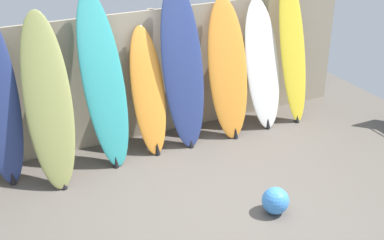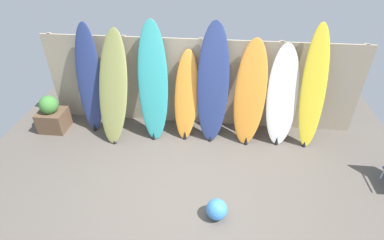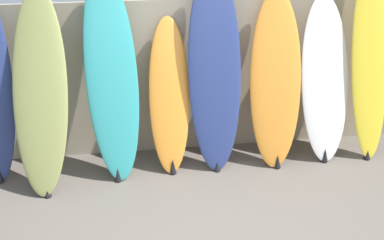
{
  "view_description": "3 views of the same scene",
  "coord_description": "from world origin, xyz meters",
  "px_view_note": "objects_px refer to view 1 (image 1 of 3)",
  "views": [
    {
      "loc": [
        -2.55,
        -4.45,
        3.54
      ],
      "look_at": [
        -0.17,
        0.45,
        0.91
      ],
      "focal_mm": 50.0,
      "sensor_mm": 36.0,
      "label": 1
    },
    {
      "loc": [
        0.38,
        -3.24,
        3.61
      ],
      "look_at": [
        -0.01,
        0.61,
        0.98
      ],
      "focal_mm": 28.0,
      "sensor_mm": 36.0,
      "label": 2
    },
    {
      "loc": [
        -0.79,
        -3.74,
        3.0
      ],
      "look_at": [
        -0.11,
        0.77,
        0.92
      ],
      "focal_mm": 50.0,
      "sensor_mm": 36.0,
      "label": 3
    }
  ],
  "objects_px": {
    "surfboard_olive_1": "(48,101)",
    "surfboard_orange_3": "(148,92)",
    "surfboard_navy_4": "(183,67)",
    "surfboard_orange_5": "(228,69)",
    "beach_ball": "(275,201)",
    "surfboard_yellow_7": "(293,48)",
    "surfboard_teal_2": "(103,82)",
    "surfboard_white_6": "(263,65)"
  },
  "relations": [
    {
      "from": "beach_ball",
      "to": "surfboard_navy_4",
      "type": "bearing_deg",
      "value": 95.13
    },
    {
      "from": "beach_ball",
      "to": "surfboard_teal_2",
      "type": "bearing_deg",
      "value": 122.67
    },
    {
      "from": "surfboard_teal_2",
      "to": "surfboard_navy_4",
      "type": "height_order",
      "value": "surfboard_navy_4"
    },
    {
      "from": "surfboard_olive_1",
      "to": "beach_ball",
      "type": "relative_size",
      "value": 6.6
    },
    {
      "from": "surfboard_orange_5",
      "to": "beach_ball",
      "type": "bearing_deg",
      "value": -104.02
    },
    {
      "from": "surfboard_orange_5",
      "to": "surfboard_navy_4",
      "type": "bearing_deg",
      "value": 179.31
    },
    {
      "from": "surfboard_navy_4",
      "to": "beach_ball",
      "type": "distance_m",
      "value": 2.24
    },
    {
      "from": "surfboard_orange_5",
      "to": "surfboard_white_6",
      "type": "bearing_deg",
      "value": 1.11
    },
    {
      "from": "surfboard_orange_3",
      "to": "surfboard_orange_5",
      "type": "relative_size",
      "value": 0.86
    },
    {
      "from": "surfboard_orange_3",
      "to": "surfboard_orange_5",
      "type": "xyz_separation_m",
      "value": [
        1.18,
        -0.03,
        0.14
      ]
    },
    {
      "from": "surfboard_olive_1",
      "to": "beach_ball",
      "type": "height_order",
      "value": "surfboard_olive_1"
    },
    {
      "from": "surfboard_orange_3",
      "to": "surfboard_navy_4",
      "type": "xyz_separation_m",
      "value": [
        0.5,
        -0.02,
        0.28
      ]
    },
    {
      "from": "surfboard_olive_1",
      "to": "surfboard_orange_5",
      "type": "xyz_separation_m",
      "value": [
        2.51,
        0.15,
        -0.06
      ]
    },
    {
      "from": "surfboard_olive_1",
      "to": "surfboard_orange_3",
      "type": "bearing_deg",
      "value": 7.66
    },
    {
      "from": "surfboard_orange_3",
      "to": "surfboard_navy_4",
      "type": "bearing_deg",
      "value": -2.52
    },
    {
      "from": "surfboard_orange_3",
      "to": "surfboard_white_6",
      "type": "relative_size",
      "value": 0.89
    },
    {
      "from": "surfboard_white_6",
      "to": "surfboard_yellow_7",
      "type": "xyz_separation_m",
      "value": [
        0.51,
        0.01,
        0.18
      ]
    },
    {
      "from": "surfboard_teal_2",
      "to": "surfboard_orange_3",
      "type": "bearing_deg",
      "value": 4.29
    },
    {
      "from": "surfboard_orange_3",
      "to": "surfboard_white_6",
      "type": "bearing_deg",
      "value": -0.62
    },
    {
      "from": "surfboard_navy_4",
      "to": "surfboard_orange_5",
      "type": "height_order",
      "value": "surfboard_navy_4"
    },
    {
      "from": "surfboard_olive_1",
      "to": "surfboard_white_6",
      "type": "bearing_deg",
      "value": 2.96
    },
    {
      "from": "surfboard_teal_2",
      "to": "surfboard_orange_5",
      "type": "xyz_separation_m",
      "value": [
        1.78,
        0.02,
        -0.13
      ]
    },
    {
      "from": "surfboard_olive_1",
      "to": "surfboard_yellow_7",
      "type": "xyz_separation_m",
      "value": [
        3.6,
        0.17,
        0.08
      ]
    },
    {
      "from": "surfboard_orange_3",
      "to": "surfboard_navy_4",
      "type": "distance_m",
      "value": 0.57
    },
    {
      "from": "surfboard_olive_1",
      "to": "surfboard_orange_3",
      "type": "distance_m",
      "value": 1.35
    },
    {
      "from": "surfboard_yellow_7",
      "to": "surfboard_olive_1",
      "type": "bearing_deg",
      "value": -177.31
    },
    {
      "from": "surfboard_navy_4",
      "to": "surfboard_yellow_7",
      "type": "height_order",
      "value": "surfboard_yellow_7"
    },
    {
      "from": "surfboard_teal_2",
      "to": "surfboard_orange_3",
      "type": "height_order",
      "value": "surfboard_teal_2"
    },
    {
      "from": "surfboard_navy_4",
      "to": "surfboard_white_6",
      "type": "distance_m",
      "value": 1.28
    },
    {
      "from": "surfboard_orange_5",
      "to": "surfboard_orange_3",
      "type": "bearing_deg",
      "value": 178.54
    },
    {
      "from": "surfboard_navy_4",
      "to": "surfboard_white_6",
      "type": "xyz_separation_m",
      "value": [
        1.26,
        0.0,
        -0.18
      ]
    },
    {
      "from": "surfboard_teal_2",
      "to": "surfboard_navy_4",
      "type": "xyz_separation_m",
      "value": [
        1.1,
        0.02,
        0.01
      ]
    },
    {
      "from": "surfboard_navy_4",
      "to": "surfboard_white_6",
      "type": "bearing_deg",
      "value": 0.13
    },
    {
      "from": "surfboard_orange_3",
      "to": "surfboard_orange_5",
      "type": "distance_m",
      "value": 1.19
    },
    {
      "from": "surfboard_white_6",
      "to": "surfboard_yellow_7",
      "type": "height_order",
      "value": "surfboard_yellow_7"
    },
    {
      "from": "surfboard_navy_4",
      "to": "surfboard_olive_1",
      "type": "bearing_deg",
      "value": -175.09
    },
    {
      "from": "surfboard_white_6",
      "to": "surfboard_orange_5",
      "type": "bearing_deg",
      "value": -178.89
    },
    {
      "from": "surfboard_teal_2",
      "to": "surfboard_yellow_7",
      "type": "bearing_deg",
      "value": 0.72
    },
    {
      "from": "surfboard_orange_5",
      "to": "surfboard_olive_1",
      "type": "bearing_deg",
      "value": -176.61
    },
    {
      "from": "surfboard_orange_5",
      "to": "surfboard_teal_2",
      "type": "bearing_deg",
      "value": -179.51
    },
    {
      "from": "beach_ball",
      "to": "surfboard_olive_1",
      "type": "bearing_deg",
      "value": 137.06
    },
    {
      "from": "surfboard_white_6",
      "to": "surfboard_navy_4",
      "type": "bearing_deg",
      "value": -179.87
    }
  ]
}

